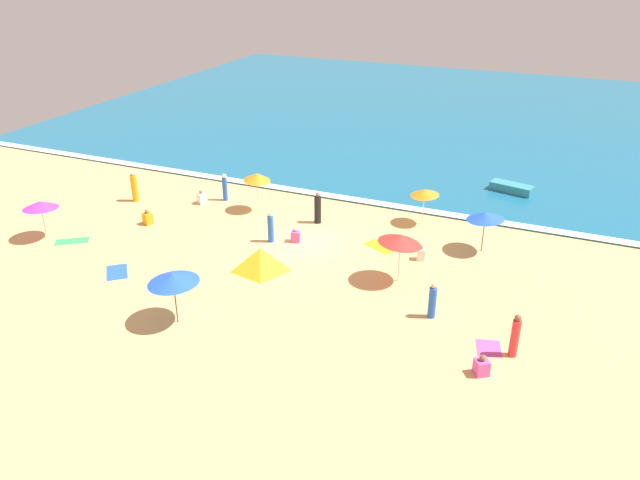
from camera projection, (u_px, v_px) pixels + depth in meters
name	position (u px, v px, depth m)	size (l,w,h in m)	color
ground_plane	(306.00, 243.00, 31.75)	(60.00, 60.00, 0.00)	#E5B26B
ocean_water	(437.00, 114.00, 54.90)	(60.00, 44.00, 0.10)	#196084
wave_breaker_foam	(350.00, 199.00, 36.92)	(57.00, 0.70, 0.01)	white
beach_umbrella_0	(485.00, 216.00, 30.15)	(1.97, 1.95, 2.16)	#4C3823
beach_umbrella_1	(257.00, 177.00, 34.67)	(1.97, 1.95, 2.33)	silver
beach_umbrella_2	(400.00, 239.00, 27.34)	(2.72, 2.71, 2.42)	silver
beach_umbrella_3	(173.00, 278.00, 24.37)	(2.53, 2.52, 2.26)	#4C3823
beach_umbrella_4	(40.00, 205.00, 31.48)	(2.39, 2.40, 2.11)	silver
beach_umbrella_5	(425.00, 192.00, 33.15)	(2.14, 2.13, 2.05)	silver
beach_tent	(261.00, 260.00, 28.76)	(2.58, 2.38, 1.22)	yellow
beachgoer_0	(515.00, 336.00, 22.82)	(0.41, 0.41, 1.78)	red
beachgoer_1	(148.00, 218.00, 33.72)	(0.54, 0.54, 0.86)	orange
beachgoer_2	(135.00, 187.00, 36.50)	(0.43, 0.43, 1.84)	orange
beachgoer_3	(202.00, 198.00, 36.38)	(0.56, 0.56, 0.83)	white
beachgoer_4	(482.00, 366.00, 22.06)	(0.66, 0.66, 0.80)	#D84CA5
beachgoer_5	(421.00, 254.00, 29.99)	(0.47, 0.47, 0.77)	white
beachgoer_6	(296.00, 236.00, 31.79)	(0.55, 0.55, 0.78)	#D84CA5
beachgoer_7	(271.00, 227.00, 31.58)	(0.33, 0.33, 1.65)	blue
beachgoer_8	(225.00, 187.00, 36.64)	(0.41, 0.41, 1.64)	blue
beachgoer_9	(432.00, 301.00, 25.24)	(0.42, 0.42, 1.57)	blue
beachgoer_10	(318.00, 209.00, 33.70)	(0.49, 0.49, 1.74)	black
beach_towel_0	(489.00, 348.00, 23.58)	(1.15, 1.31, 0.01)	#D84CA5
beach_towel_1	(117.00, 272.00, 28.98)	(1.70, 1.76, 0.01)	blue
beach_towel_2	(72.00, 241.00, 31.93)	(1.79, 1.58, 0.01)	green
beach_towel_3	(381.00, 247.00, 31.36)	(1.88, 1.52, 0.01)	orange
small_boat_0	(512.00, 188.00, 37.82)	(2.66, 1.46, 0.51)	teal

